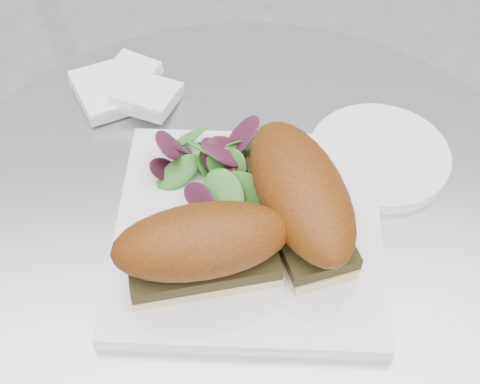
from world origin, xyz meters
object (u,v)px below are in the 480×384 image
object	(u,v)px
saucer	(379,156)
plate	(248,231)
sandwich_right	(300,196)
sandwich_left	(202,247)

from	to	relation	value
saucer	plate	bearing A→B (deg)	-148.58
sandwich_right	saucer	xyz separation A→B (m)	(0.10, 0.09, -0.05)
plate	saucer	distance (m)	0.18
sandwich_right	saucer	world-z (taller)	sandwich_right
plate	sandwich_left	world-z (taller)	sandwich_left
sandwich_right	sandwich_left	bearing A→B (deg)	-74.71
sandwich_left	saucer	bearing A→B (deg)	29.16
sandwich_left	sandwich_right	distance (m)	0.11
sandwich_left	saucer	xyz separation A→B (m)	(0.20, 0.14, -0.05)
plate	sandwich_left	distance (m)	0.08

